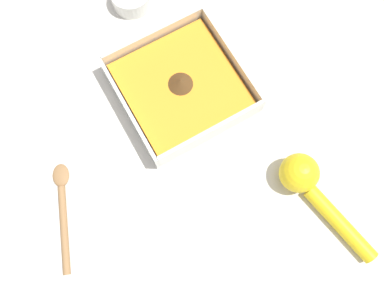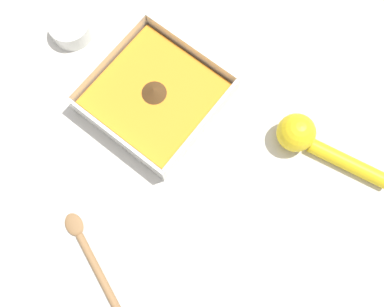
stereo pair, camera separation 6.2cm
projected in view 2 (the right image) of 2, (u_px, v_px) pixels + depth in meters
The scene contains 5 objects.
ground_plane at pixel (143, 91), 0.68m from camera, with size 4.00×4.00×0.00m, color beige.
square_dish at pixel (155, 96), 0.66m from camera, with size 0.21×0.21×0.05m.
spice_bowl at pixel (71, 29), 0.70m from camera, with size 0.08×0.08×0.03m.
lemon_squeezer at pixel (309, 140), 0.63m from camera, with size 0.21×0.08×0.07m.
wooden_spoon at pixel (91, 257), 0.60m from camera, with size 0.18×0.08×0.01m.
Camera 2 is at (-0.25, 0.17, 0.63)m, focal length 35.00 mm.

